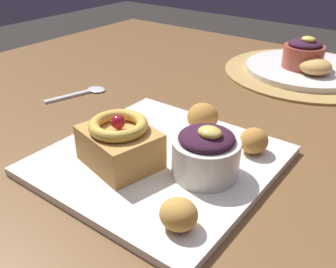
% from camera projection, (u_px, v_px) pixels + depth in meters
% --- Properties ---
extents(dining_table, '(1.39, 0.99, 0.73)m').
position_uv_depth(dining_table, '(234.00, 156.00, 0.73)').
color(dining_table, brown).
rests_on(dining_table, ground_plane).
extents(woven_placemat, '(0.37, 0.37, 0.00)m').
position_uv_depth(woven_placemat, '(305.00, 72.00, 0.88)').
color(woven_placemat, '#AD894C').
rests_on(woven_placemat, dining_table).
extents(front_plate, '(0.30, 0.30, 0.01)m').
position_uv_depth(front_plate, '(160.00, 160.00, 0.54)').
color(front_plate, white).
rests_on(front_plate, dining_table).
extents(cake_slice, '(0.12, 0.10, 0.07)m').
position_uv_depth(cake_slice, '(120.00, 143.00, 0.51)').
color(cake_slice, '#C68E47').
rests_on(cake_slice, front_plate).
extents(berry_ramekin, '(0.09, 0.09, 0.07)m').
position_uv_depth(berry_ramekin, '(206.00, 153.00, 0.48)').
color(berry_ramekin, silver).
rests_on(berry_ramekin, front_plate).
extents(fritter_front, '(0.04, 0.04, 0.04)m').
position_uv_depth(fritter_front, '(179.00, 214.00, 0.40)').
color(fritter_front, gold).
rests_on(fritter_front, front_plate).
extents(fritter_middle, '(0.05, 0.05, 0.04)m').
position_uv_depth(fritter_middle, '(203.00, 117.00, 0.60)').
color(fritter_middle, '#BC7F38').
rests_on(fritter_middle, front_plate).
extents(fritter_back, '(0.04, 0.04, 0.04)m').
position_uv_depth(fritter_back, '(254.00, 141.00, 0.54)').
color(fritter_back, '#BC7F38').
rests_on(fritter_back, front_plate).
extents(back_plate, '(0.27, 0.27, 0.01)m').
position_uv_depth(back_plate, '(306.00, 69.00, 0.87)').
color(back_plate, white).
rests_on(back_plate, woven_placemat).
extents(back_ramekin, '(0.09, 0.09, 0.07)m').
position_uv_depth(back_ramekin, '(304.00, 53.00, 0.85)').
color(back_ramekin, '#B24C3D').
rests_on(back_ramekin, back_plate).
extents(back_pastry, '(0.07, 0.07, 0.03)m').
position_uv_depth(back_pastry, '(316.00, 66.00, 0.81)').
color(back_pastry, tan).
rests_on(back_pastry, back_plate).
extents(spoon, '(0.06, 0.12, 0.00)m').
position_uv_depth(spoon, '(84.00, 92.00, 0.77)').
color(spoon, silver).
rests_on(spoon, dining_table).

